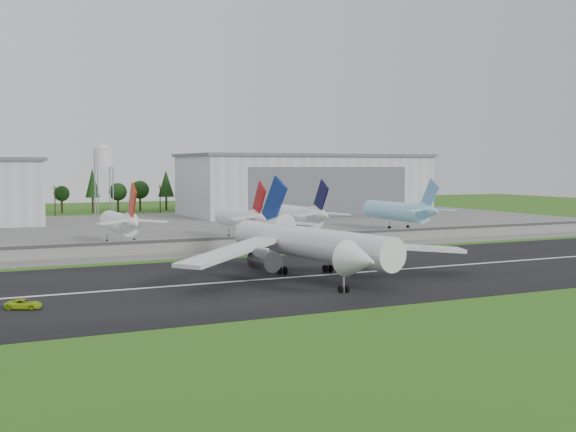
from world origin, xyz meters
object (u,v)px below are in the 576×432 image
main_airliner (311,250)px  parked_jet_skyblue (401,211)px  parked_jet_red_a (122,223)px  parked_jet_navy (302,215)px  parked_jet_red_b (243,218)px  ground_vehicle (24,304)px

main_airliner → parked_jet_skyblue: size_ratio=1.58×
parked_jet_red_a → parked_jet_skyblue: (88.84, 5.06, 0.29)m
parked_jet_red_a → parked_jet_navy: 51.28m
parked_jet_red_b → parked_jet_skyblue: (55.70, 5.05, 0.25)m
parked_jet_red_a → parked_jet_navy: bearing=0.1°
main_airliner → parked_jet_skyblue: bearing=-143.5°
parked_jet_skyblue → parked_jet_navy: bearing=-172.4°
ground_vehicle → parked_jet_skyblue: parked_jet_skyblue is taller
main_airliner → parked_jet_red_a: (-19.75, 66.94, 1.01)m
main_airliner → parked_jet_skyblue: (69.10, 72.00, 1.30)m
parked_jet_navy → parked_jet_skyblue: 37.89m
ground_vehicle → parked_jet_skyblue: 144.78m
main_airliner → parked_jet_navy: bearing=-124.9°
ground_vehicle → parked_jet_red_b: bearing=-15.7°
parked_jet_navy → parked_jet_red_b: bearing=-179.9°
parked_jet_red_b → parked_jet_navy: parked_jet_navy is taller
parked_jet_skyblue → ground_vehicle: bearing=-145.8°
parked_jet_navy → parked_jet_skyblue: (37.56, 5.01, -0.01)m
main_airliner → parked_jet_red_a: 69.80m
main_airliner → parked_jet_red_b: main_airliner is taller
ground_vehicle → parked_jet_red_a: 82.41m
parked_jet_skyblue → main_airliner: bearing=-133.8°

